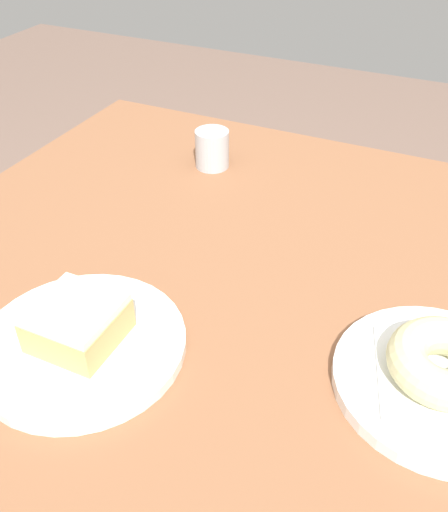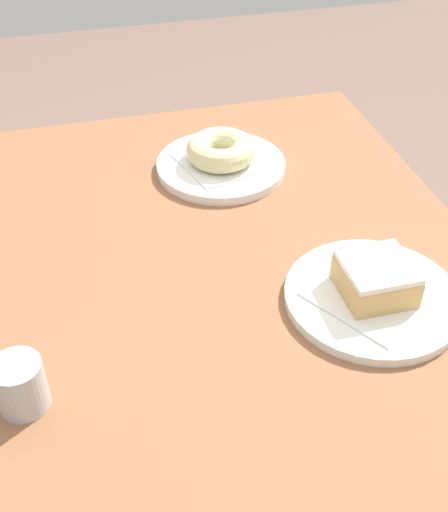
{
  "view_description": "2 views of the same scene",
  "coord_description": "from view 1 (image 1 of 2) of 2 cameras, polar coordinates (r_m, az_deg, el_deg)",
  "views": [
    {
      "loc": [
        -0.21,
        0.52,
        1.2
      ],
      "look_at": [
        0.02,
        0.03,
        0.79
      ],
      "focal_mm": 39.61,
      "sensor_mm": 36.0,
      "label": 1
    },
    {
      "loc": [
        0.66,
        -0.13,
        1.33
      ],
      "look_at": [
        0.01,
        0.04,
        0.79
      ],
      "focal_mm": 46.47,
      "sensor_mm": 36.0,
      "label": 2
    }
  ],
  "objects": [
    {
      "name": "sugar_jar",
      "position": [
        0.93,
        -1.21,
        10.77
      ],
      "size": [
        0.05,
        0.05,
        0.06
      ],
      "primitive_type": "cylinder",
      "color": "#B2B5B9",
      "rests_on": "table"
    },
    {
      "name": "plate_glazed_square",
      "position": [
        0.63,
        -14.13,
        -8.65
      ],
      "size": [
        0.22,
        0.22,
        0.01
      ],
      "primitive_type": "cylinder",
      "color": "white",
      "rests_on": "table"
    },
    {
      "name": "donut_glazed_square",
      "position": [
        0.61,
        -14.59,
        -6.51
      ],
      "size": [
        0.08,
        0.08,
        0.05
      ],
      "color": "tan",
      "rests_on": "napkin_glazed_square"
    },
    {
      "name": "napkin_sugar_ring",
      "position": [
        0.61,
        21.02,
        -11.31
      ],
      "size": [
        0.15,
        0.15,
        0.0
      ],
      "primitive_type": "cube",
      "rotation": [
        0.0,
        0.0,
        0.28
      ],
      "color": "white",
      "rests_on": "plate_sugar_ring"
    },
    {
      "name": "donut_sugar_ring",
      "position": [
        0.59,
        21.47,
        -9.94
      ],
      "size": [
        0.11,
        0.11,
        0.04
      ],
      "primitive_type": "torus",
      "color": "beige",
      "rests_on": "napkin_sugar_ring"
    },
    {
      "name": "napkin_glazed_square",
      "position": [
        0.62,
        -14.24,
        -8.13
      ],
      "size": [
        0.19,
        0.19,
        0.0
      ],
      "primitive_type": "cube",
      "rotation": [
        0.0,
        0.0,
        0.54
      ],
      "color": "white",
      "rests_on": "plate_glazed_square"
    },
    {
      "name": "table",
      "position": [
        0.79,
        2.57,
        -7.3
      ],
      "size": [
        0.93,
        0.8,
        0.76
      ],
      "color": "brown",
      "rests_on": "ground_plane"
    },
    {
      "name": "plate_sugar_ring",
      "position": [
        0.61,
        20.84,
        -11.86
      ],
      "size": [
        0.21,
        0.21,
        0.01
      ],
      "primitive_type": "cylinder",
      "color": "white",
      "rests_on": "table"
    }
  ]
}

